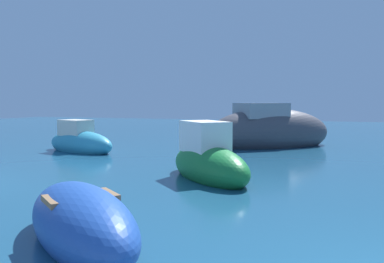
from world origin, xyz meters
name	(u,v)px	position (x,y,z in m)	size (l,w,h in m)	color
moored_boat_0	(208,162)	(-4.66, 5.79, 0.45)	(3.36, 3.37, 1.77)	#197233
moored_boat_1	(80,142)	(-11.38, 9.49, 0.39)	(3.82, 2.24, 1.54)	teal
moored_boat_2	(269,131)	(-4.41, 14.11, 0.69)	(6.22, 5.71, 2.48)	#3F3F47
moored_boat_3	(81,223)	(-4.88, 0.53, 0.30)	(3.21, 2.86, 1.08)	#1E479E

